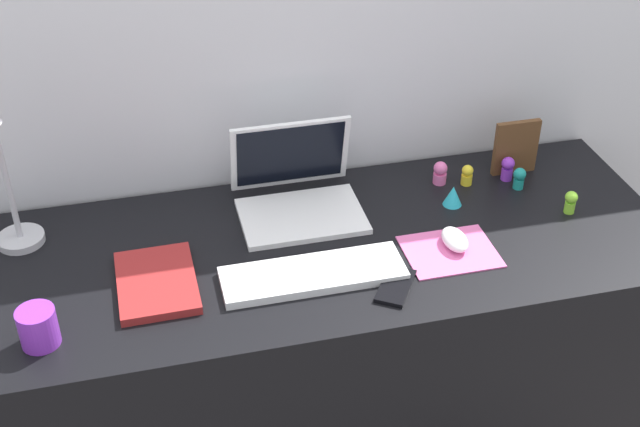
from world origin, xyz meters
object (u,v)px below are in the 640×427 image
object	(u,v)px
laptop	(296,188)
picture_frame	(516,147)
mouse	(455,240)
toy_figurine_lime	(571,201)
keyboard	(313,274)
toy_figurine_pink	(440,172)
coffee_mug	(38,327)
cell_phone	(396,286)
toy_figurine_teal	(519,177)
toy_figurine_purple	(508,168)
toy_figurine_cyan	(453,196)
toy_figurine_yellow	(467,175)
notebook_pad	(157,282)
desk_lamp	(6,189)

from	to	relation	value
laptop	picture_frame	xyz separation A→B (m)	(0.59, 0.02, 0.02)
mouse	toy_figurine_lime	xyz separation A→B (m)	(0.33, 0.07, 0.01)
keyboard	toy_figurine_pink	bearing A→B (deg)	36.71
picture_frame	coffee_mug	world-z (taller)	picture_frame
cell_phone	toy_figurine_pink	bearing A→B (deg)	90.50
toy_figurine_teal	mouse	bearing A→B (deg)	-141.61
toy_figurine_purple	toy_figurine_cyan	distance (m)	0.20
coffee_mug	toy_figurine_purple	distance (m)	1.22
mouse	picture_frame	xyz separation A→B (m)	(0.27, 0.28, 0.05)
cell_phone	toy_figurine_lime	xyz separation A→B (m)	(0.51, 0.18, 0.03)
keyboard	toy_figurine_yellow	size ratio (longest dim) A/B	7.37
laptop	toy_figurine_teal	distance (m)	0.58
mouse	notebook_pad	xyz separation A→B (m)	(-0.69, 0.02, -0.01)
notebook_pad	coffee_mug	bearing A→B (deg)	-152.88
picture_frame	toy_figurine_lime	world-z (taller)	picture_frame
toy_figurine_lime	toy_figurine_teal	bearing A→B (deg)	119.35
keyboard	toy_figurine_purple	xyz separation A→B (m)	(0.59, 0.28, 0.02)
coffee_mug	toy_figurine_purple	xyz separation A→B (m)	(1.17, 0.35, -0.01)
toy_figurine_teal	toy_figurine_cyan	world-z (taller)	toy_figurine_teal
toy_figurine_purple	desk_lamp	bearing A→B (deg)	-179.07
keyboard	toy_figurine_lime	xyz separation A→B (m)	(0.68, 0.10, 0.02)
mouse	toy_figurine_purple	size ratio (longest dim) A/B	1.47
cell_phone	toy_figurine_lime	distance (m)	0.54
toy_figurine_pink	toy_figurine_lime	bearing A→B (deg)	-37.88
laptop	toy_figurine_cyan	distance (m)	0.39
picture_frame	toy_figurine_lime	bearing A→B (deg)	-75.26
keyboard	toy_figurine_yellow	bearing A→B (deg)	30.81
keyboard	toy_figurine_yellow	distance (m)	0.56
picture_frame	toy_figurine_lime	xyz separation A→B (m)	(0.06, -0.21, -0.04)
picture_frame	toy_figurine_teal	size ratio (longest dim) A/B	2.58
picture_frame	toy_figurine_pink	xyz separation A→B (m)	(-0.21, -0.01, -0.04)
cell_phone	notebook_pad	xyz separation A→B (m)	(-0.51, 0.13, 0.01)
picture_frame	toy_figurine_teal	bearing A→B (deg)	-104.22
picture_frame	toy_figurine_cyan	xyz separation A→B (m)	(-0.21, -0.11, -0.05)
keyboard	toy_figurine_lime	size ratio (longest dim) A/B	6.89
toy_figurine_teal	keyboard	bearing A→B (deg)	-158.61
toy_figurine_purple	toy_figurine_lime	world-z (taller)	toy_figurine_purple
cell_phone	picture_frame	bearing A→B (deg)	73.69
picture_frame	toy_figurine_teal	xyz separation A→B (m)	(-0.02, -0.08, -0.04)
toy_figurine_teal	toy_figurine_yellow	xyz separation A→B (m)	(-0.12, 0.05, -0.00)
mouse	toy_figurine_purple	bearing A→B (deg)	45.71
notebook_pad	toy_figurine_pink	world-z (taller)	toy_figurine_pink
keyboard	toy_figurine_purple	world-z (taller)	toy_figurine_purple
toy_figurine_yellow	toy_figurine_pink	xyz separation A→B (m)	(-0.07, 0.02, 0.00)
keyboard	picture_frame	size ratio (longest dim) A/B	2.73
picture_frame	toy_figurine_purple	size ratio (longest dim) A/B	2.30
laptop	picture_frame	bearing A→B (deg)	2.25
toy_figurine_pink	toy_figurine_cyan	xyz separation A→B (m)	(-0.00, -0.10, -0.01)
toy_figurine_lime	toy_figurine_cyan	distance (m)	0.29
coffee_mug	toy_figurine_lime	size ratio (longest dim) A/B	1.40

